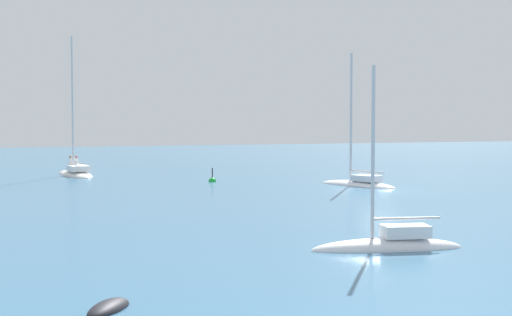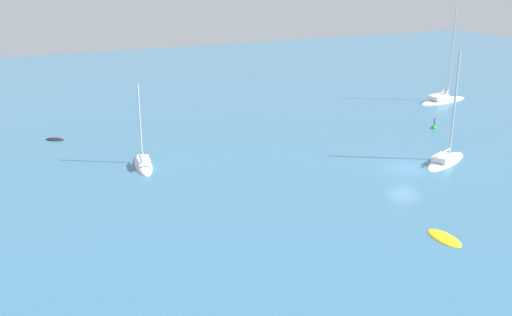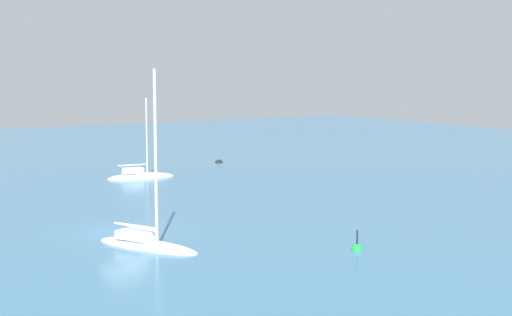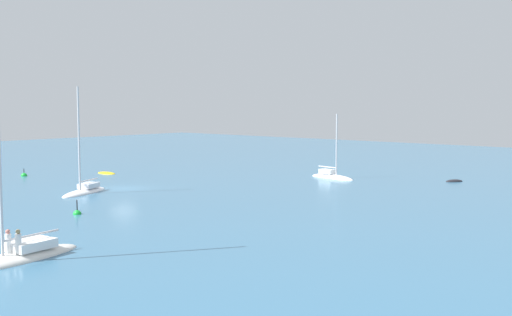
{
  "view_description": "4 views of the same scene",
  "coord_description": "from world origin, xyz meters",
  "px_view_note": "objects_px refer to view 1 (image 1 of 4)",
  "views": [
    {
      "loc": [
        -24.04,
        -45.55,
        5.08
      ],
      "look_at": [
        -10.19,
        -4.1,
        2.62
      ],
      "focal_mm": 53.54,
      "sensor_mm": 36.0,
      "label": 1
    },
    {
      "loc": [
        37.92,
        -32.27,
        16.72
      ],
      "look_at": [
        -5.17,
        -11.61,
        0.98
      ],
      "focal_mm": 42.14,
      "sensor_mm": 36.0,
      "label": 2
    },
    {
      "loc": [
        17.39,
        41.29,
        9.65
      ],
      "look_at": [
        -15.35,
        -9.29,
        2.47
      ],
      "focal_mm": 53.86,
      "sensor_mm": 36.0,
      "label": 3
    },
    {
      "loc": [
        -48.74,
        36.6,
        8.15
      ],
      "look_at": [
        -6.43,
        -11.77,
        2.51
      ],
      "focal_mm": 44.44,
      "sensor_mm": 36.0,
      "label": 4
    }
  ],
  "objects_px": {
    "sailboat": "(389,246)",
    "tender": "(108,310)",
    "yacht": "(359,183)",
    "sailboat_1": "(76,173)",
    "mooring_buoy": "(212,181)"
  },
  "relations": [
    {
      "from": "sailboat",
      "to": "sailboat_1",
      "type": "height_order",
      "value": "sailboat_1"
    },
    {
      "from": "mooring_buoy",
      "to": "yacht",
      "type": "bearing_deg",
      "value": -36.36
    },
    {
      "from": "sailboat",
      "to": "mooring_buoy",
      "type": "height_order",
      "value": "sailboat"
    },
    {
      "from": "sailboat",
      "to": "mooring_buoy",
      "type": "relative_size",
      "value": 5.42
    },
    {
      "from": "sailboat",
      "to": "yacht",
      "type": "height_order",
      "value": "yacht"
    },
    {
      "from": "sailboat",
      "to": "tender",
      "type": "distance_m",
      "value": 12.67
    },
    {
      "from": "tender",
      "to": "yacht",
      "type": "bearing_deg",
      "value": -2.27
    },
    {
      "from": "sailboat",
      "to": "mooring_buoy",
      "type": "distance_m",
      "value": 30.76
    },
    {
      "from": "yacht",
      "to": "mooring_buoy",
      "type": "relative_size",
      "value": 7.28
    },
    {
      "from": "yacht",
      "to": "mooring_buoy",
      "type": "distance_m",
      "value": 11.3
    },
    {
      "from": "sailboat",
      "to": "tender",
      "type": "bearing_deg",
      "value": 36.52
    },
    {
      "from": "yacht",
      "to": "sailboat_1",
      "type": "height_order",
      "value": "sailboat_1"
    },
    {
      "from": "yacht",
      "to": "sailboat_1",
      "type": "distance_m",
      "value": 24.68
    },
    {
      "from": "yacht",
      "to": "sailboat_1",
      "type": "relative_size",
      "value": 0.81
    },
    {
      "from": "sailboat_1",
      "to": "sailboat",
      "type": "bearing_deg",
      "value": -177.24
    }
  ]
}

